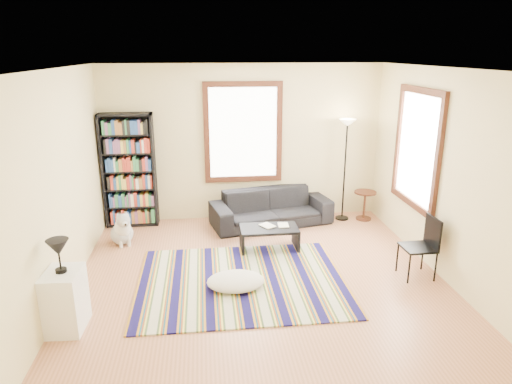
{
  "coord_description": "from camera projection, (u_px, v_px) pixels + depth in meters",
  "views": [
    {
      "loc": [
        -0.71,
        -5.58,
        3.01
      ],
      "look_at": [
        0.0,
        0.5,
        1.1
      ],
      "focal_mm": 32.0,
      "sensor_mm": 36.0,
      "label": 1
    }
  ],
  "objects": [
    {
      "name": "floor",
      "position": [
        260.0,
        282.0,
        6.28
      ],
      "size": [
        5.0,
        5.0,
        0.1
      ],
      "primitive_type": "cube",
      "color": "#BB7A55",
      "rests_on": "ground"
    },
    {
      "name": "ceiling",
      "position": [
        261.0,
        64.0,
        5.42
      ],
      "size": [
        5.0,
        5.0,
        0.1
      ],
      "primitive_type": "cube",
      "color": "white",
      "rests_on": "floor"
    },
    {
      "name": "wall_back",
      "position": [
        243.0,
        143.0,
        8.27
      ],
      "size": [
        5.0,
        0.1,
        2.8
      ],
      "primitive_type": "cube",
      "color": "beige",
      "rests_on": "floor"
    },
    {
      "name": "wall_front",
      "position": [
        303.0,
        274.0,
        3.44
      ],
      "size": [
        5.0,
        0.1,
        2.8
      ],
      "primitive_type": "cube",
      "color": "beige",
      "rests_on": "floor"
    },
    {
      "name": "wall_left",
      "position": [
        54.0,
        188.0,
        5.57
      ],
      "size": [
        0.1,
        5.0,
        2.8
      ],
      "primitive_type": "cube",
      "color": "beige",
      "rests_on": "floor"
    },
    {
      "name": "wall_right",
      "position": [
        448.0,
        175.0,
        6.14
      ],
      "size": [
        0.1,
        5.0,
        2.8
      ],
      "primitive_type": "cube",
      "color": "beige",
      "rests_on": "floor"
    },
    {
      "name": "window_back",
      "position": [
        243.0,
        133.0,
        8.14
      ],
      "size": [
        1.2,
        0.06,
        1.6
      ],
      "primitive_type": "cube",
      "color": "white",
      "rests_on": "wall_back"
    },
    {
      "name": "window_right",
      "position": [
        417.0,
        149.0,
        6.83
      ],
      "size": [
        0.06,
        1.2,
        1.6
      ],
      "primitive_type": "cube",
      "color": "white",
      "rests_on": "wall_right"
    },
    {
      "name": "rug",
      "position": [
        241.0,
        281.0,
        6.19
      ],
      "size": [
        2.78,
        2.23,
        0.02
      ],
      "primitive_type": "cube",
      "color": "#110D42",
      "rests_on": "floor"
    },
    {
      "name": "sofa",
      "position": [
        271.0,
        208.0,
        8.17
      ],
      "size": [
        1.27,
        2.25,
        0.62
      ],
      "primitive_type": "imported",
      "rotation": [
        0.0,
        0.0,
        0.22
      ],
      "color": "black",
      "rests_on": "floor"
    },
    {
      "name": "bookshelf",
      "position": [
        129.0,
        171.0,
        7.95
      ],
      "size": [
        0.9,
        0.3,
        2.0
      ],
      "primitive_type": "cube",
      "color": "black",
      "rests_on": "floor"
    },
    {
      "name": "coffee_table",
      "position": [
        269.0,
        238.0,
        7.18
      ],
      "size": [
        1.0,
        0.72,
        0.36
      ],
      "primitive_type": "cube",
      "rotation": [
        0.0,
        0.0,
        -0.26
      ],
      "color": "black",
      "rests_on": "floor"
    },
    {
      "name": "book_a",
      "position": [
        263.0,
        227.0,
        7.11
      ],
      "size": [
        0.29,
        0.27,
        0.02
      ],
      "primitive_type": "imported",
      "rotation": [
        0.0,
        0.0,
        0.53
      ],
      "color": "beige",
      "rests_on": "coffee_table"
    },
    {
      "name": "book_b",
      "position": [
        278.0,
        225.0,
        7.18
      ],
      "size": [
        0.17,
        0.23,
        0.02
      ],
      "primitive_type": "imported",
      "rotation": [
        0.0,
        0.0,
        -0.04
      ],
      "color": "beige",
      "rests_on": "coffee_table"
    },
    {
      "name": "floor_cushion",
      "position": [
        236.0,
        281.0,
        6.01
      ],
      "size": [
        0.8,
        0.63,
        0.19
      ],
      "primitive_type": "ellipsoid",
      "rotation": [
        0.0,
        0.0,
        -0.07
      ],
      "color": "beige",
      "rests_on": "floor"
    },
    {
      "name": "floor_lamp",
      "position": [
        345.0,
        171.0,
        8.23
      ],
      "size": [
        0.39,
        0.39,
        1.86
      ],
      "primitive_type": null,
      "rotation": [
        0.0,
        0.0,
        -0.4
      ],
      "color": "black",
      "rests_on": "floor"
    },
    {
      "name": "side_table",
      "position": [
        364.0,
        206.0,
        8.4
      ],
      "size": [
        0.4,
        0.4,
        0.54
      ],
      "primitive_type": "cylinder",
      "rotation": [
        0.0,
        0.0,
        0.01
      ],
      "color": "#3F1B0F",
      "rests_on": "floor"
    },
    {
      "name": "folding_chair",
      "position": [
        418.0,
        248.0,
        6.23
      ],
      "size": [
        0.43,
        0.41,
        0.86
      ],
      "primitive_type": "cube",
      "rotation": [
        0.0,
        0.0,
        0.03
      ],
      "color": "black",
      "rests_on": "floor"
    },
    {
      "name": "white_cabinet",
      "position": [
        65.0,
        300.0,
        5.07
      ],
      "size": [
        0.41,
        0.52,
        0.7
      ],
      "primitive_type": "cube",
      "rotation": [
        0.0,
        0.0,
        -0.05
      ],
      "color": "white",
      "rests_on": "floor"
    },
    {
      "name": "table_lamp",
      "position": [
        59.0,
        256.0,
        4.91
      ],
      "size": [
        0.31,
        0.31,
        0.38
      ],
      "primitive_type": null,
      "rotation": [
        0.0,
        0.0,
        0.38
      ],
      "color": "black",
      "rests_on": "white_cabinet"
    },
    {
      "name": "dog",
      "position": [
        121.0,
        227.0,
        7.35
      ],
      "size": [
        0.58,
        0.67,
        0.56
      ],
      "primitive_type": null,
      "rotation": [
        0.0,
        0.0,
        0.38
      ],
      "color": "silver",
      "rests_on": "floor"
    }
  ]
}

